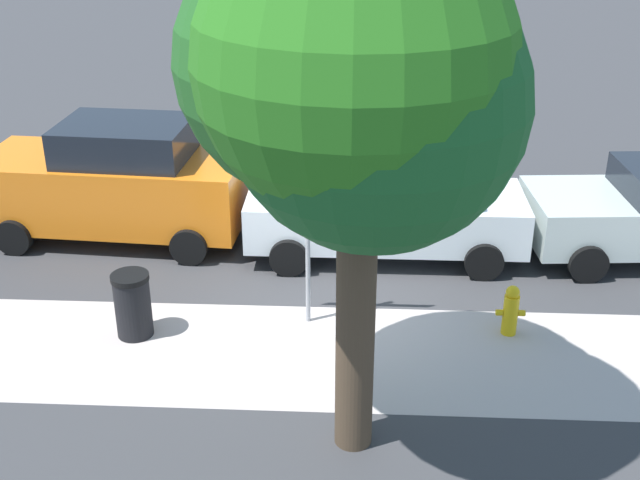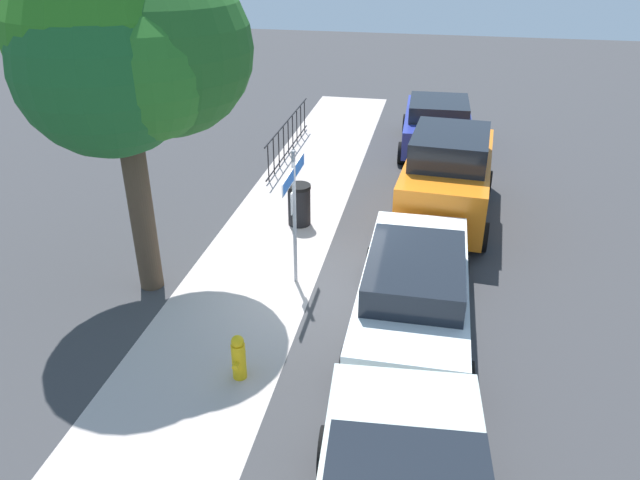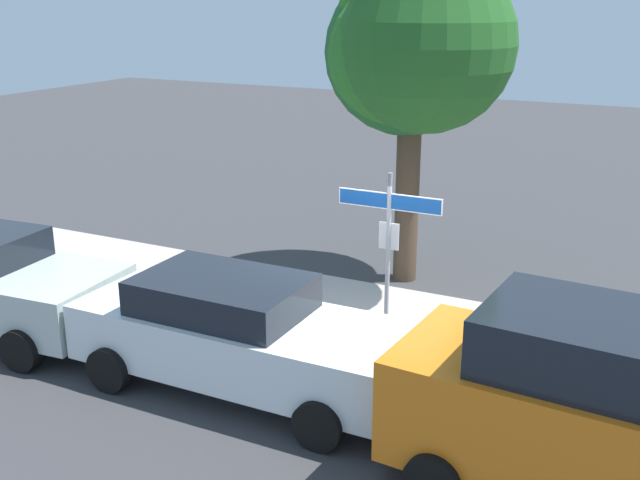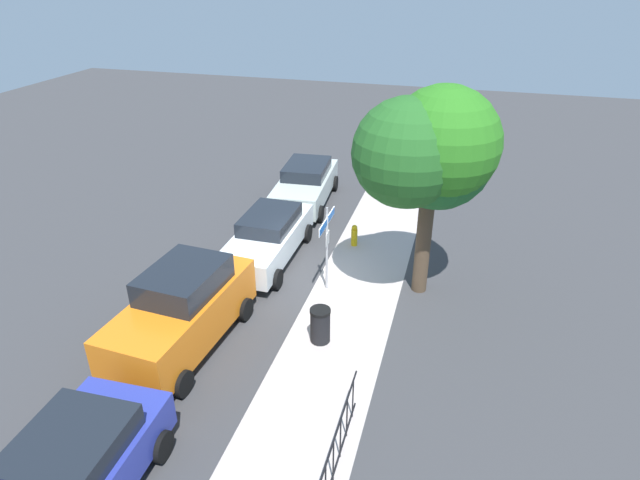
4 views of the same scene
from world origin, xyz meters
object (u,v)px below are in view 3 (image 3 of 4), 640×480
street_sign (389,228)px  car_orange (609,417)px  shade_tree (416,44)px  fire_hydrant (234,283)px  car_white (238,333)px  trash_bin (556,329)px

street_sign → car_orange: size_ratio=0.57×
shade_tree → fire_hydrant: bearing=-134.3°
fire_hydrant → shade_tree: bearing=45.7°
car_white → car_orange: car_orange is taller
fire_hydrant → trash_bin: size_ratio=0.80×
shade_tree → car_orange: 7.59m
car_white → car_orange: bearing=-5.9°
trash_bin → car_white: bearing=-142.7°
car_orange → trash_bin: 3.53m
fire_hydrant → car_white: bearing=-55.9°
street_sign → shade_tree: size_ratio=0.44×
car_white → fire_hydrant: 3.09m
car_orange → shade_tree: bearing=131.8°
fire_hydrant → trash_bin: trash_bin is taller
shade_tree → street_sign: bearing=-76.8°
fire_hydrant → car_orange: bearing=-24.8°
shade_tree → trash_bin: (3.10, -2.10, -3.89)m
car_white → trash_bin: 4.69m
shade_tree → trash_bin: size_ratio=6.28×
street_sign → trash_bin: street_sign is taller
fire_hydrant → trash_bin: bearing=3.2°
street_sign → fire_hydrant: size_ratio=3.46×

